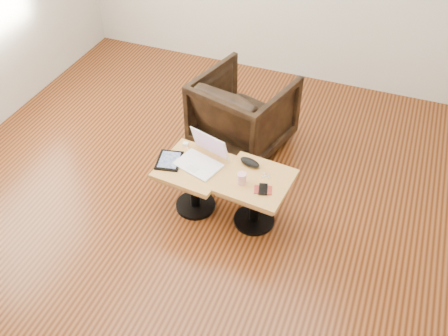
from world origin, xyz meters
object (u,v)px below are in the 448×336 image
(laptop, at_px, (202,158))
(striped_cup, at_px, (242,178))
(side_table_left, at_px, (194,176))
(armchair, at_px, (243,112))
(side_table_right, at_px, (256,191))

(laptop, height_order, striped_cup, laptop)
(side_table_left, distance_m, laptop, 0.17)
(side_table_left, distance_m, armchair, 0.91)
(side_table_right, distance_m, striped_cup, 0.19)
(laptop, distance_m, striped_cup, 0.37)
(side_table_left, bearing_deg, striped_cup, -1.99)
(side_table_right, bearing_deg, side_table_left, -172.31)
(side_table_right, bearing_deg, armchair, 120.56)
(laptop, relative_size, striped_cup, 4.51)
(side_table_right, relative_size, armchair, 0.70)
(laptop, bearing_deg, side_table_left, -117.60)
(side_table_right, xyz_separation_m, striped_cup, (-0.09, -0.07, 0.15))
(side_table_left, relative_size, striped_cup, 6.08)
(side_table_right, height_order, striped_cup, striped_cup)
(side_table_left, xyz_separation_m, armchair, (0.08, 0.91, 0.02))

